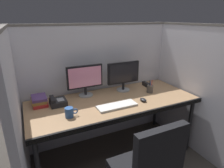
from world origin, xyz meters
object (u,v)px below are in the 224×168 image
at_px(computer_mouse, 143,100).
at_px(pen_cup, 150,89).
at_px(monitor_right, 123,74).
at_px(book_stack, 39,101).
at_px(coffee_mug, 69,112).
at_px(desk_phone, 58,102).
at_px(monitor_left, 85,79).
at_px(red_stapler, 147,84).
at_px(desk, 114,104).
at_px(keyboard_main, 117,106).

bearing_deg(computer_mouse, pen_cup, 39.44).
distance_m(monitor_right, pen_cup, 0.38).
xyz_separation_m(monitor_right, book_stack, (-1.03, 0.01, -0.17)).
bearing_deg(coffee_mug, desk_phone, 99.26).
bearing_deg(monitor_left, red_stapler, -3.27).
distance_m(desk, computer_mouse, 0.33).
distance_m(desk, coffee_mug, 0.58).
xyz_separation_m(monitor_left, coffee_mug, (-0.30, -0.43, -0.17)).
xyz_separation_m(monitor_right, desk_phone, (-0.85, -0.07, -0.18)).
relative_size(monitor_right, computer_mouse, 4.48).
bearing_deg(desk, monitor_left, 131.57).
height_order(monitor_right, coffee_mug, monitor_right).
height_order(computer_mouse, book_stack, book_stack).
distance_m(computer_mouse, desk_phone, 0.95).
relative_size(keyboard_main, red_stapler, 2.87).
bearing_deg(computer_mouse, coffee_mug, 179.64).
xyz_separation_m(pen_cup, desk_phone, (-1.12, 0.14, -0.02)).
xyz_separation_m(computer_mouse, book_stack, (-1.07, 0.41, 0.03)).
relative_size(red_stapler, book_stack, 0.68).
distance_m(desk, monitor_right, 0.43).
relative_size(keyboard_main, coffee_mug, 3.41).
bearing_deg(pen_cup, red_stapler, 65.61).
bearing_deg(red_stapler, pen_cup, -114.39).
relative_size(computer_mouse, book_stack, 0.43).
bearing_deg(desk, monitor_right, 44.21).
relative_size(desk, red_stapler, 12.67).
relative_size(desk, pen_cup, 11.19).
bearing_deg(keyboard_main, monitor_left, 115.00).
bearing_deg(desk, computer_mouse, -29.08).
bearing_deg(keyboard_main, monitor_right, 53.64).
bearing_deg(desk, desk_phone, 164.23).
bearing_deg(pen_cup, monitor_left, 161.85).
bearing_deg(book_stack, desk_phone, -24.42).
bearing_deg(book_stack, coffee_mug, -60.25).
bearing_deg(desk_phone, monitor_right, 4.60).
bearing_deg(book_stack, monitor_left, 3.09).
bearing_deg(keyboard_main, pen_cup, 18.34).
relative_size(monitor_left, coffee_mug, 3.41).
xyz_separation_m(keyboard_main, red_stapler, (0.65, 0.39, 0.02)).
height_order(computer_mouse, pen_cup, pen_cup).
bearing_deg(computer_mouse, desk_phone, 159.68).
xyz_separation_m(desk, monitor_right, (0.24, 0.24, 0.27)).
bearing_deg(red_stapler, monitor_right, 178.86).
relative_size(desk, desk_phone, 10.00).
relative_size(desk, monitor_left, 4.42).
xyz_separation_m(monitor_left, computer_mouse, (0.53, -0.44, -0.20)).
bearing_deg(coffee_mug, computer_mouse, -0.36).
relative_size(computer_mouse, desk_phone, 0.51).
xyz_separation_m(monitor_right, keyboard_main, (-0.29, -0.39, -0.20)).
distance_m(desk, pen_cup, 0.52).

